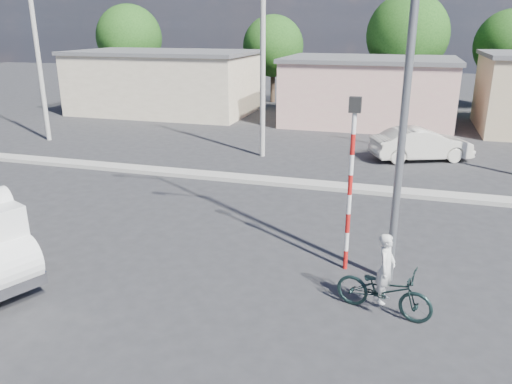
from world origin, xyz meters
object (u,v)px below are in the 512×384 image
(cyclist, at_px, (385,281))
(car_cream, at_px, (421,144))
(traffic_pole, at_px, (351,171))
(bicycle, at_px, (384,290))
(streetlight, at_px, (400,72))

(cyclist, relative_size, car_cream, 0.34)
(traffic_pole, bearing_deg, car_cream, 80.59)
(bicycle, distance_m, traffic_pole, 2.94)
(traffic_pole, xyz_separation_m, streetlight, (0.94, -0.30, 2.37))
(bicycle, distance_m, streetlight, 4.68)
(streetlight, bearing_deg, car_cream, 85.17)
(bicycle, distance_m, cyclist, 0.22)
(traffic_pole, bearing_deg, bicycle, -61.10)
(cyclist, bearing_deg, streetlight, 17.39)
(bicycle, xyz_separation_m, cyclist, (0.00, 0.00, 0.22))
(cyclist, height_order, streetlight, streetlight)
(bicycle, xyz_separation_m, traffic_pole, (-1.02, 1.85, 2.05))
(bicycle, bearing_deg, traffic_pole, 43.15)
(cyclist, height_order, traffic_pole, traffic_pole)
(traffic_pole, height_order, streetlight, streetlight)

